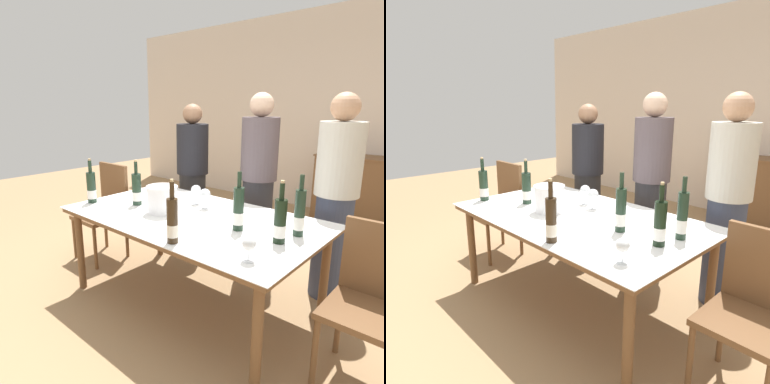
# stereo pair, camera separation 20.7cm
# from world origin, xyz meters

# --- Properties ---
(ground_plane) EXTENTS (12.00, 12.00, 0.00)m
(ground_plane) POSITION_xyz_m (0.00, 0.00, 0.00)
(ground_plane) COLOR #A37F56
(back_wall) EXTENTS (8.00, 0.10, 2.80)m
(back_wall) POSITION_xyz_m (0.00, 3.16, 1.40)
(back_wall) COLOR beige
(back_wall) RESTS_ON ground_plane
(sideboard_cabinet) EXTENTS (1.18, 0.46, 0.88)m
(sideboard_cabinet) POSITION_xyz_m (0.39, 2.87, 0.44)
(sideboard_cabinet) COLOR brown
(sideboard_cabinet) RESTS_ON ground_plane
(dining_table) EXTENTS (1.89, 1.09, 0.72)m
(dining_table) POSITION_xyz_m (0.00, 0.00, 0.66)
(dining_table) COLOR brown
(dining_table) RESTS_ON ground_plane
(ice_bucket) EXTENTS (0.24, 0.24, 0.21)m
(ice_bucket) POSITION_xyz_m (-0.22, -0.09, 0.83)
(ice_bucket) COLOR white
(ice_bucket) RESTS_ON dining_table
(wine_bottle_0) EXTENTS (0.07, 0.07, 0.39)m
(wine_bottle_0) POSITION_xyz_m (0.42, -0.02, 0.86)
(wine_bottle_0) COLOR #1E3323
(wine_bottle_0) RESTS_ON dining_table
(wine_bottle_1) EXTENTS (0.07, 0.07, 0.39)m
(wine_bottle_1) POSITION_xyz_m (0.25, -0.46, 0.85)
(wine_bottle_1) COLOR #332314
(wine_bottle_1) RESTS_ON dining_table
(wine_bottle_2) EXTENTS (0.07, 0.07, 0.38)m
(wine_bottle_2) POSITION_xyz_m (0.73, -0.04, 0.85)
(wine_bottle_2) COLOR black
(wine_bottle_2) RESTS_ON dining_table
(wine_bottle_3) EXTENTS (0.08, 0.08, 0.37)m
(wine_bottle_3) POSITION_xyz_m (-0.86, -0.30, 0.85)
(wine_bottle_3) COLOR #1E3323
(wine_bottle_3) RESTS_ON dining_table
(wine_bottle_4) EXTENTS (0.08, 0.08, 0.37)m
(wine_bottle_4) POSITION_xyz_m (-0.53, -0.09, 0.85)
(wine_bottle_4) COLOR #1E3323
(wine_bottle_4) RESTS_ON dining_table
(wine_bottle_5) EXTENTS (0.07, 0.07, 0.39)m
(wine_bottle_5) POSITION_xyz_m (0.76, 0.15, 0.86)
(wine_bottle_5) COLOR #1E3323
(wine_bottle_5) RESTS_ON dining_table
(wine_glass_0) EXTENTS (0.08, 0.08, 0.16)m
(wine_glass_0) POSITION_xyz_m (-0.18, 0.25, 0.84)
(wine_glass_0) COLOR white
(wine_glass_0) RESTS_ON dining_table
(wine_glass_1) EXTENTS (0.09, 0.09, 0.16)m
(wine_glass_1) POSITION_xyz_m (-0.04, 0.20, 0.84)
(wine_glass_1) COLOR white
(wine_glass_1) RESTS_ON dining_table
(wine_glass_2) EXTENTS (0.08, 0.08, 0.14)m
(wine_glass_2) POSITION_xyz_m (0.73, -0.37, 0.82)
(wine_glass_2) COLOR white
(wine_glass_2) RESTS_ON dining_table
(chair_right_end) EXTENTS (0.42, 0.42, 0.90)m
(chair_right_end) POSITION_xyz_m (1.24, 0.08, 0.52)
(chair_right_end) COLOR brown
(chair_right_end) RESTS_ON ground_plane
(chair_left_end) EXTENTS (0.42, 0.42, 0.95)m
(chair_left_end) POSITION_xyz_m (-1.24, 0.09, 0.53)
(chair_left_end) COLOR brown
(chair_left_end) RESTS_ON ground_plane
(person_host) EXTENTS (0.33, 0.33, 1.53)m
(person_host) POSITION_xyz_m (-0.75, 0.84, 0.76)
(person_host) COLOR #262628
(person_host) RESTS_ON ground_plane
(person_guest_left) EXTENTS (0.33, 0.33, 1.63)m
(person_guest_left) POSITION_xyz_m (0.03, 0.87, 0.82)
(person_guest_left) COLOR #2D2D33
(person_guest_left) RESTS_ON ground_plane
(person_guest_right) EXTENTS (0.33, 0.33, 1.61)m
(person_guest_right) POSITION_xyz_m (0.75, 0.82, 0.81)
(person_guest_right) COLOR #383F56
(person_guest_right) RESTS_ON ground_plane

